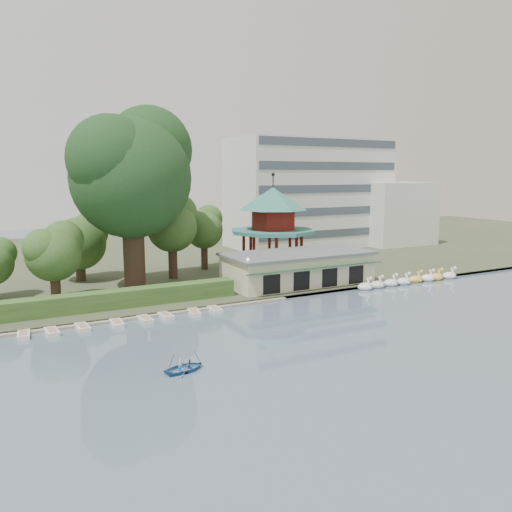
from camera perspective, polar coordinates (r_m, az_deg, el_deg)
ground_plane at (r=40.28m, az=9.50°, el=-10.96°), size 220.00×220.00×0.00m
shore at (r=86.29m, az=-11.67°, el=-0.02°), size 220.00×70.00×0.40m
embankment at (r=54.38m, az=-1.54°, el=-5.31°), size 220.00×0.60×0.30m
dock at (r=50.41m, az=-13.93°, el=-6.80°), size 34.00×1.60×0.24m
boathouse at (r=62.65m, az=4.82°, el=-1.31°), size 18.60×9.39×3.90m
pavilion at (r=71.51m, az=1.94°, el=4.17°), size 12.40×12.40×13.50m
office_building at (r=96.76m, az=7.73°, el=6.75°), size 38.00×18.00×20.00m
hedge at (r=52.69m, az=-18.02°, el=-4.96°), size 30.00×2.00×1.80m
lamp_post at (r=55.82m, az=-0.93°, el=-1.57°), size 0.36×0.36×4.28m
big_tree at (r=59.98m, az=-14.00°, el=9.67°), size 15.24×14.20×21.62m
small_trees at (r=63.05m, az=-18.24°, el=1.84°), size 39.05×16.41×10.92m
swan_boats at (r=67.24m, az=17.15°, el=-2.68°), size 16.63×2.11×1.92m
moored_rowboats at (r=48.51m, az=-17.45°, el=-7.52°), size 24.39×2.64×0.36m
rowboat_with_passengers at (r=36.72m, az=-8.11°, el=-12.24°), size 4.70×3.77×2.01m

